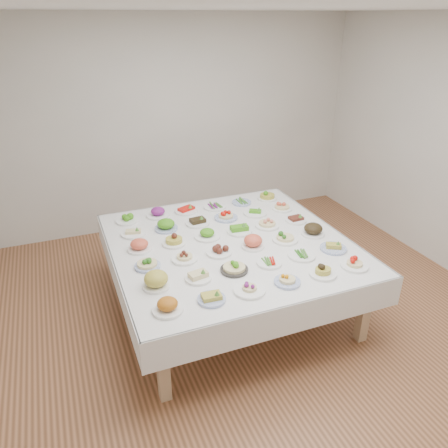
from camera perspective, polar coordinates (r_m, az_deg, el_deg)
name	(u,v)px	position (r m, az deg, el deg)	size (l,w,h in m)	color
room_envelope	(263,137)	(3.72, 5.14, 11.30)	(5.02, 5.02, 2.81)	#A26843
display_table	(230,248)	(4.28, 0.75, -3.16)	(2.25, 2.25, 0.75)	white
dish_0	(167,304)	(3.32, -7.39, -10.37)	(0.23, 0.23, 0.13)	white
dish_1	(211,296)	(3.41, -1.64, -9.42)	(0.22, 0.22, 0.10)	#4C66B2
dish_2	(250,286)	(3.51, 3.36, -8.10)	(0.25, 0.25, 0.12)	white
dish_3	(287,278)	(3.64, 8.29, -7.04)	(0.22, 0.22, 0.11)	#4C66B2
dish_4	(323,270)	(3.80, 12.82, -5.84)	(0.23, 0.23, 0.12)	white
dish_5	(355,261)	(3.98, 16.74, -4.64)	(0.24, 0.24, 0.13)	white
dish_6	(156,280)	(3.59, -8.86, -7.22)	(0.26, 0.26, 0.14)	white
dish_7	(198,275)	(3.67, -3.39, -6.68)	(0.22, 0.22, 0.10)	white
dish_8	(234,264)	(3.76, 1.35, -5.29)	(0.24, 0.24, 0.14)	#2C2A27
dish_9	(269,262)	(3.90, 5.93, -4.98)	(0.22, 0.22, 0.05)	white
dish_10	(302,254)	(4.06, 10.11, -3.91)	(0.25, 0.25, 0.06)	white
dish_11	(334,246)	(4.23, 14.12, -2.86)	(0.24, 0.24, 0.09)	#4C66B2
dish_12	(147,261)	(3.87, -10.02, -4.81)	(0.22, 0.22, 0.13)	#4C66B2
dish_13	(184,255)	(3.94, -5.19, -4.01)	(0.23, 0.23, 0.12)	white
dish_14	(219,248)	(4.03, -0.66, -3.21)	(0.24, 0.24, 0.11)	white
dish_15	(253,241)	(4.14, 3.81, -2.29)	(0.22, 0.22, 0.13)	white
dish_16	(285,234)	(4.29, 8.02, -1.36)	(0.25, 0.25, 0.15)	white
dish_17	(313,229)	(4.46, 11.57, -0.66)	(0.24, 0.24, 0.13)	white
dish_18	(139,245)	(4.16, -11.00, -2.65)	(0.22, 0.22, 0.13)	white
dish_19	(174,238)	(4.21, -6.57, -1.84)	(0.23, 0.23, 0.14)	white
dish_20	(207,232)	(4.32, -2.22, -1.06)	(0.25, 0.25, 0.13)	white
dish_21	(239,228)	(4.42, 2.01, -0.52)	(0.25, 0.25, 0.11)	white
dish_22	(267,221)	(4.55, 5.68, 0.44)	(0.25, 0.25, 0.14)	white
dish_23	(296,218)	(4.72, 9.38, 0.80)	(0.22, 0.22, 0.10)	white
dish_24	(133,231)	(4.47, -11.77, -0.90)	(0.24, 0.24, 0.10)	white
dish_25	(166,224)	(4.51, -7.59, -0.03)	(0.24, 0.24, 0.13)	#4C66B2
dish_26	(198,221)	(4.60, -3.46, 0.46)	(0.25, 0.25, 0.11)	white
dish_27	(226,213)	(4.71, 0.26, 1.47)	(0.28, 0.28, 0.15)	#4C66B2
dish_28	(255,211)	(4.84, 4.10, 1.73)	(0.25, 0.25, 0.10)	white
dish_29	(282,205)	(4.98, 7.61, 2.45)	(0.22, 0.22, 0.12)	white
dish_30	(127,218)	(4.76, -12.53, 0.78)	(0.24, 0.24, 0.10)	white
dish_31	(158,211)	(4.82, -8.64, 1.66)	(0.25, 0.25, 0.13)	white
dish_32	(186,208)	(4.90, -4.96, 2.13)	(0.25, 0.25, 0.12)	white
dish_33	(215,206)	(5.00, -1.22, 2.35)	(0.25, 0.25, 0.05)	white
dish_34	(242,202)	(5.12, 2.32, 2.92)	(0.22, 0.22, 0.05)	#4C66B2
dish_35	(267,194)	(5.24, 5.68, 3.90)	(0.23, 0.22, 0.14)	white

